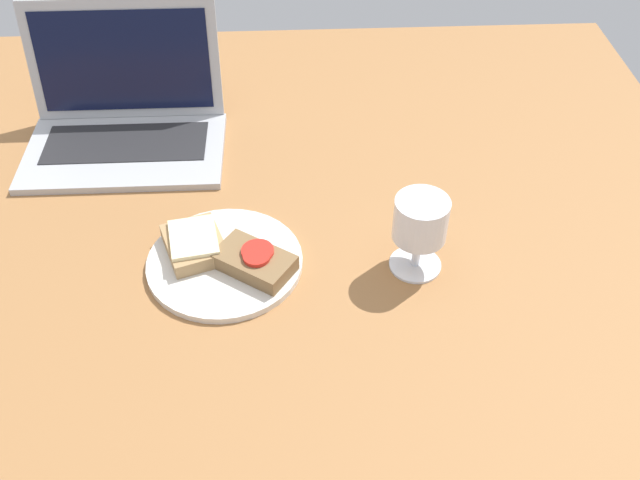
{
  "coord_description": "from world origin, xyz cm",
  "views": [
    {
      "loc": [
        1.16,
        -75.55,
        76.3
      ],
      "look_at": [
        4.76,
        -2.92,
        8.0
      ],
      "focal_mm": 40.0,
      "sensor_mm": 36.0,
      "label": 1
    }
  ],
  "objects_px": {
    "sandwich_with_cheese": "(194,245)",
    "sandwich_with_tomato": "(254,261)",
    "wine_glass": "(420,224)",
    "plate": "(225,262)",
    "laptop": "(125,114)"
  },
  "relations": [
    {
      "from": "sandwich_with_cheese",
      "to": "sandwich_with_tomato",
      "type": "relative_size",
      "value": 0.92
    },
    {
      "from": "sandwich_with_cheese",
      "to": "sandwich_with_tomato",
      "type": "height_order",
      "value": "sandwich_with_tomato"
    },
    {
      "from": "plate",
      "to": "sandwich_with_cheese",
      "type": "relative_size",
      "value": 1.91
    },
    {
      "from": "plate",
      "to": "laptop",
      "type": "xyz_separation_m",
      "value": [
        -0.18,
        0.33,
        0.05
      ]
    },
    {
      "from": "plate",
      "to": "sandwich_with_tomato",
      "type": "bearing_deg",
      "value": -22.5
    },
    {
      "from": "laptop",
      "to": "sandwich_with_tomato",
      "type": "bearing_deg",
      "value": -56.5
    },
    {
      "from": "wine_glass",
      "to": "plate",
      "type": "bearing_deg",
      "value": 176.93
    },
    {
      "from": "sandwich_with_cheese",
      "to": "wine_glass",
      "type": "bearing_deg",
      "value": -5.93
    },
    {
      "from": "sandwich_with_tomato",
      "to": "laptop",
      "type": "bearing_deg",
      "value": 123.5
    },
    {
      "from": "plate",
      "to": "laptop",
      "type": "height_order",
      "value": "laptop"
    },
    {
      "from": "sandwich_with_cheese",
      "to": "wine_glass",
      "type": "height_order",
      "value": "wine_glass"
    },
    {
      "from": "plate",
      "to": "wine_glass",
      "type": "xyz_separation_m",
      "value": [
        0.27,
        -0.01,
        0.08
      ]
    },
    {
      "from": "wine_glass",
      "to": "sandwich_with_tomato",
      "type": "bearing_deg",
      "value": -179.12
    },
    {
      "from": "plate",
      "to": "laptop",
      "type": "distance_m",
      "value": 0.38
    },
    {
      "from": "sandwich_with_cheese",
      "to": "sandwich_with_tomato",
      "type": "xyz_separation_m",
      "value": [
        0.09,
        -0.04,
        0.0
      ]
    }
  ]
}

